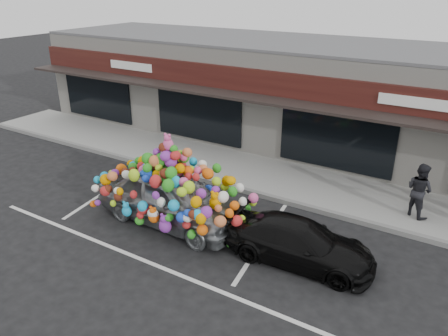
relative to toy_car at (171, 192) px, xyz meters
The scene contains 10 objects.
ground 1.03m from the toy_car, 90.48° to the left, with size 90.00×90.00×0.00m, color black.
shop_building 8.84m from the toy_car, 90.01° to the left, with size 24.00×7.20×4.31m.
sidewalk 4.41m from the toy_car, 90.04° to the left, with size 26.00×3.00×0.15m, color gray.
kerb 2.96m from the toy_car, 90.05° to the left, with size 26.00×0.18×0.16m, color slate.
parking_stripe_left 3.39m from the toy_car, behind, with size 0.12×4.40×0.01m, color silver.
parking_stripe_mid 3.01m from the toy_car, 10.41° to the left, with size 0.12×4.40×0.01m, color silver.
lane_line 2.98m from the toy_car, 44.84° to the right, with size 14.00×0.12×0.01m, color silver.
toy_car is the anchor object (origin of this frame).
black_sedan 4.04m from the toy_car, ahead, with size 3.84×1.56×1.11m, color black.
pedestrian_b 7.33m from the toy_car, 32.46° to the left, with size 0.81×0.63×1.67m, color black.
Camera 1 is at (7.31, -9.24, 6.71)m, focal length 35.00 mm.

